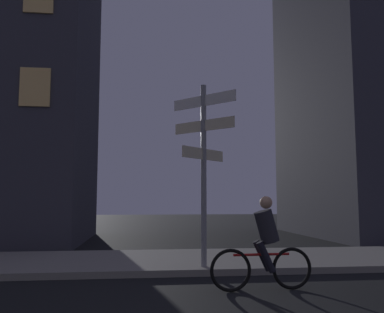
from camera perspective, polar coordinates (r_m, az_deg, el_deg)
sidewalk_kerb at (r=10.24m, az=-3.24°, el=-14.32°), size 40.00×3.46×0.14m
signpost at (r=8.93m, az=1.63°, el=0.15°), size 1.21×1.21×3.94m
cyclist at (r=7.34m, az=10.01°, el=-12.22°), size 1.82×0.34×1.61m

